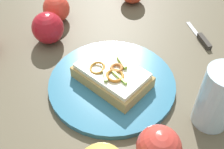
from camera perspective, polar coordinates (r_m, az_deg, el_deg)
name	(u,v)px	position (r m, az deg, el deg)	size (l,w,h in m)	color
ground_plane	(112,85)	(0.59, 0.00, -2.24)	(2.00, 2.00, 0.00)	brown
plate	(112,83)	(0.58, 0.00, -1.81)	(0.27, 0.27, 0.01)	teal
sandwich	(112,75)	(0.56, -0.01, -0.15)	(0.17, 0.18, 0.04)	tan
apple_2	(159,147)	(0.46, 9.80, -14.85)	(0.07, 0.07, 0.07)	#C53931
apple_4	(56,9)	(0.77, -11.59, 13.40)	(0.07, 0.07, 0.07)	red
apple_5	(48,28)	(0.69, -13.30, 9.49)	(0.08, 0.08, 0.08)	#A81621
drinking_glass	(218,98)	(0.52, 21.30, -4.68)	(0.07, 0.07, 0.13)	silver
knife	(201,38)	(0.73, 18.23, 7.27)	(0.12, 0.04, 0.01)	silver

